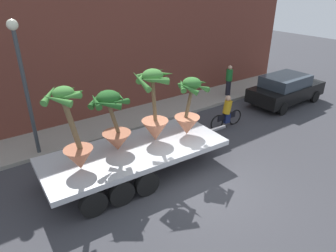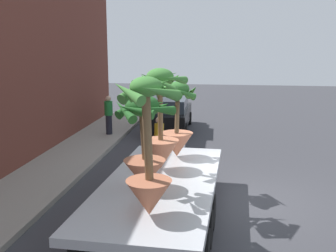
# 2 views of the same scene
# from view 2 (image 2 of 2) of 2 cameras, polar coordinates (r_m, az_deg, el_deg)

# --- Properties ---
(ground_plane) EXTENTS (60.00, 60.00, 0.00)m
(ground_plane) POSITION_cam_2_polar(r_m,az_deg,el_deg) (11.14, 11.08, -10.33)
(ground_plane) COLOR #38383D
(sidewalk) EXTENTS (24.00, 2.20, 0.15)m
(sidewalk) POSITION_cam_2_polar(r_m,az_deg,el_deg) (12.33, -18.83, -8.18)
(sidewalk) COLOR gray
(sidewalk) RESTS_ON ground
(flatbed_trailer) EXTENTS (7.19, 2.79, 0.98)m
(flatbed_trailer) POSITION_cam_2_polar(r_m,az_deg,el_deg) (9.33, -1.40, -9.42)
(flatbed_trailer) COLOR #B7BABF
(flatbed_trailer) RESTS_ON ground
(potted_palm_rear) EXTENTS (1.28, 1.37, 2.56)m
(potted_palm_rear) POSITION_cam_2_polar(r_m,az_deg,el_deg) (10.04, -1.10, 0.00)
(potted_palm_rear) COLOR #C17251
(potted_palm_rear) RESTS_ON flatbed_trailer
(potted_palm_middle) EXTENTS (1.23, 1.25, 2.60)m
(potted_palm_middle) POSITION_cam_2_polar(r_m,az_deg,el_deg) (7.30, -2.84, -5.06)
(potted_palm_middle) COLOR #B26647
(potted_palm_middle) RESTS_ON flatbed_trailer
(potted_palm_front) EXTENTS (1.35, 1.39, 2.10)m
(potted_palm_front) POSITION_cam_2_polar(r_m,az_deg,el_deg) (8.70, -3.44, -2.73)
(potted_palm_front) COLOR #B26647
(potted_palm_front) RESTS_ON flatbed_trailer
(potted_palm_extra) EXTENTS (1.20, 1.22, 2.10)m
(potted_palm_extra) POSITION_cam_2_polar(r_m,az_deg,el_deg) (11.29, 1.31, 0.20)
(potted_palm_extra) COLOR #C17251
(potted_palm_extra) RESTS_ON flatbed_trailer
(cyclist) EXTENTS (1.84, 0.36, 1.54)m
(cyclist) POSITION_cam_2_polar(r_m,az_deg,el_deg) (14.65, -1.28, -1.95)
(cyclist) COLOR black
(cyclist) RESTS_ON ground
(parked_car) EXTENTS (4.50, 2.01, 1.58)m
(parked_car) POSITION_cam_2_polar(r_m,az_deg,el_deg) (19.17, 0.15, 1.82)
(parked_car) COLOR black
(parked_car) RESTS_ON ground
(pedestrian_near_gate) EXTENTS (0.36, 0.36, 1.71)m
(pedestrian_near_gate) POSITION_cam_2_polar(r_m,az_deg,el_deg) (17.89, -8.41, 1.67)
(pedestrian_near_gate) COLOR black
(pedestrian_near_gate) RESTS_ON sidewalk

